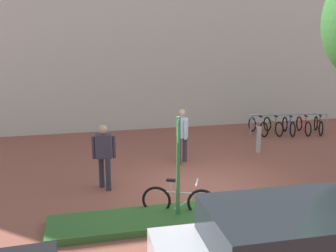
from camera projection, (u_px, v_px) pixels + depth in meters
name	position (u px, v px, depth m)	size (l,w,h in m)	color
ground_plane	(205.00, 189.00, 10.24)	(60.00, 60.00, 0.00)	brown
building_facade	(150.00, 8.00, 16.16)	(28.00, 1.20, 10.00)	beige
planter_strip	(210.00, 213.00, 8.65)	(7.00, 1.10, 0.16)	#336028
parking_sign_post	(178.00, 154.00, 8.16)	(0.11, 0.36, 2.30)	#2D7238
bike_at_sign	(179.00, 201.00, 8.65)	(1.58, 0.69, 0.86)	black
bike_rack_cluster	(288.00, 125.00, 15.82)	(3.18, 1.90, 0.83)	#99999E
bollard_steel	(259.00, 140.00, 13.29)	(0.16, 0.16, 0.90)	#ADADB2
person_shirt_blue	(182.00, 133.00, 12.08)	(0.40, 0.61, 1.72)	#383342
person_suited_dark	(104.00, 153.00, 10.02)	(0.61, 0.40, 1.72)	#2D2D38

